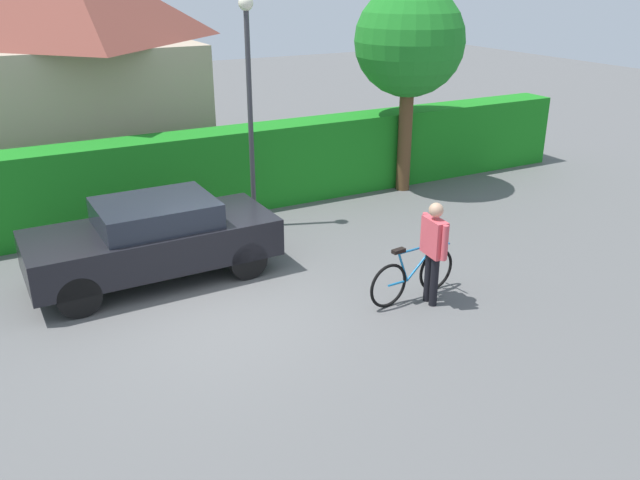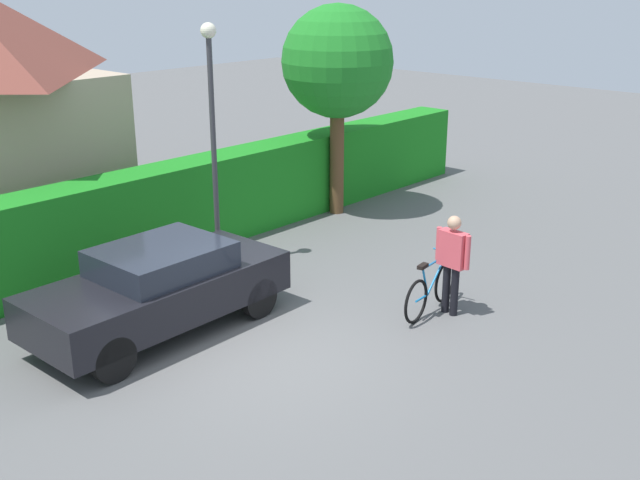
{
  "view_description": "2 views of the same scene",
  "coord_description": "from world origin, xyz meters",
  "px_view_note": "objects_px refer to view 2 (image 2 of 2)",
  "views": [
    {
      "loc": [
        -2.93,
        -8.67,
        4.93
      ],
      "look_at": [
        1.68,
        -0.08,
        0.95
      ],
      "focal_mm": 36.95,
      "sensor_mm": 36.0,
      "label": 1
    },
    {
      "loc": [
        -7.01,
        -7.48,
        5.35
      ],
      "look_at": [
        1.56,
        0.32,
        1.32
      ],
      "focal_mm": 43.23,
      "sensor_mm": 36.0,
      "label": 2
    }
  ],
  "objects_px": {
    "parked_car_near": "(159,287)",
    "fire_hydrant": "(180,259)",
    "bicycle": "(431,289)",
    "person_rider": "(452,257)",
    "street_lamp": "(212,116)",
    "tree_kerbside": "(338,63)"
  },
  "relations": [
    {
      "from": "parked_car_near",
      "to": "fire_hydrant",
      "type": "distance_m",
      "value": 2.13
    },
    {
      "from": "bicycle",
      "to": "person_rider",
      "type": "distance_m",
      "value": 0.67
    },
    {
      "from": "parked_car_near",
      "to": "street_lamp",
      "type": "height_order",
      "value": "street_lamp"
    },
    {
      "from": "bicycle",
      "to": "street_lamp",
      "type": "height_order",
      "value": "street_lamp"
    },
    {
      "from": "tree_kerbside",
      "to": "fire_hydrant",
      "type": "distance_m",
      "value": 6.01
    },
    {
      "from": "parked_car_near",
      "to": "bicycle",
      "type": "relative_size",
      "value": 2.35
    },
    {
      "from": "bicycle",
      "to": "tree_kerbside",
      "type": "relative_size",
      "value": 0.37
    },
    {
      "from": "fire_hydrant",
      "to": "person_rider",
      "type": "bearing_deg",
      "value": -64.75
    },
    {
      "from": "bicycle",
      "to": "fire_hydrant",
      "type": "relative_size",
      "value": 2.18
    },
    {
      "from": "person_rider",
      "to": "tree_kerbside",
      "type": "height_order",
      "value": "tree_kerbside"
    },
    {
      "from": "tree_kerbside",
      "to": "fire_hydrant",
      "type": "xyz_separation_m",
      "value": [
        -5.13,
        -0.69,
        -3.04
      ]
    },
    {
      "from": "parked_car_near",
      "to": "bicycle",
      "type": "bearing_deg",
      "value": -38.12
    },
    {
      "from": "parked_car_near",
      "to": "fire_hydrant",
      "type": "relative_size",
      "value": 5.12
    },
    {
      "from": "parked_car_near",
      "to": "tree_kerbside",
      "type": "height_order",
      "value": "tree_kerbside"
    },
    {
      "from": "parked_car_near",
      "to": "street_lamp",
      "type": "bearing_deg",
      "value": 31.46
    },
    {
      "from": "bicycle",
      "to": "tree_kerbside",
      "type": "distance_m",
      "value": 6.57
    },
    {
      "from": "fire_hydrant",
      "to": "tree_kerbside",
      "type": "bearing_deg",
      "value": 7.7
    },
    {
      "from": "bicycle",
      "to": "street_lamp",
      "type": "distance_m",
      "value": 5.0
    },
    {
      "from": "bicycle",
      "to": "person_rider",
      "type": "xyz_separation_m",
      "value": [
        0.16,
        -0.27,
        0.59
      ]
    },
    {
      "from": "street_lamp",
      "to": "tree_kerbside",
      "type": "relative_size",
      "value": 0.96
    },
    {
      "from": "bicycle",
      "to": "fire_hydrant",
      "type": "distance_m",
      "value": 4.6
    },
    {
      "from": "parked_car_near",
      "to": "fire_hydrant",
      "type": "bearing_deg",
      "value": 43.92
    }
  ]
}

